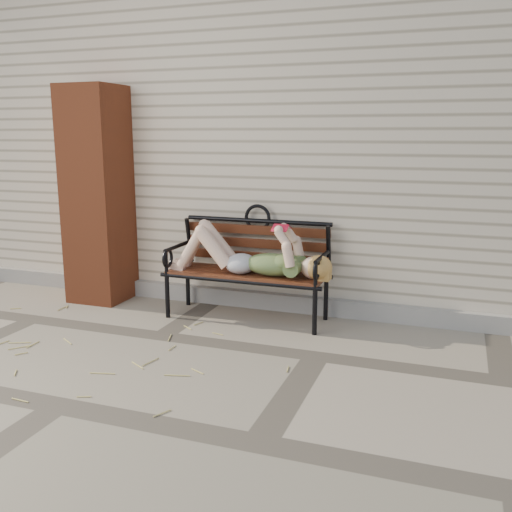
% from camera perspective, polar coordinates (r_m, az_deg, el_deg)
% --- Properties ---
extents(ground, '(80.00, 80.00, 0.00)m').
position_cam_1_polar(ground, '(4.18, 6.06, -9.94)').
color(ground, gray).
rests_on(ground, ground).
extents(house_wall, '(8.00, 4.00, 3.00)m').
position_cam_1_polar(house_wall, '(6.83, 12.41, 11.30)').
color(house_wall, beige).
rests_on(house_wall, ground).
extents(foundation_strip, '(8.00, 0.10, 0.15)m').
position_cam_1_polar(foundation_strip, '(5.05, 8.69, -5.18)').
color(foundation_strip, gray).
rests_on(foundation_strip, ground).
extents(brick_pillar, '(0.50, 0.50, 2.00)m').
position_cam_1_polar(brick_pillar, '(5.56, -15.54, 5.85)').
color(brick_pillar, brown).
rests_on(brick_pillar, ground).
extents(garden_bench, '(1.48, 0.59, 0.96)m').
position_cam_1_polar(garden_bench, '(4.91, -0.63, 0.05)').
color(garden_bench, black).
rests_on(garden_bench, ground).
extents(reading_woman, '(1.40, 0.32, 0.44)m').
position_cam_1_polar(reading_woman, '(4.79, -0.98, 0.14)').
color(reading_woman, '#093844').
rests_on(reading_woman, ground).
extents(straw_scatter, '(2.82, 1.56, 0.01)m').
position_cam_1_polar(straw_scatter, '(4.55, -19.01, -8.59)').
color(straw_scatter, tan).
rests_on(straw_scatter, ground).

